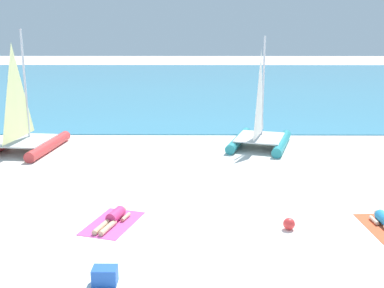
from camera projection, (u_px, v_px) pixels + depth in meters
The scene contains 8 objects.
ground_plane at pixel (193, 145), 21.08m from camera, with size 120.00×120.00×0.00m, color white.
ocean_water at pixel (194, 84), 42.24m from camera, with size 120.00×40.00×0.05m, color teal.
sailboat_teal at pixel (260, 131), 20.53m from camera, with size 3.22×4.08×4.67m.
sailboat_red at pixel (24, 134), 19.87m from camera, with size 2.83×4.04×4.96m.
towel_middle at pixel (113, 223), 12.74m from camera, with size 1.10×1.90×0.01m, color #D84C99.
sunbather_middle at pixel (113, 218), 12.78m from camera, with size 0.82×1.54×0.30m.
beach_ball at pixel (289, 224), 12.34m from camera, with size 0.31×0.31×0.31m, color red.
cooler_box at pixel (105, 276), 9.74m from camera, with size 0.50×0.36×0.36m, color blue.
Camera 1 is at (0.11, -10.44, 5.15)m, focal length 44.91 mm.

